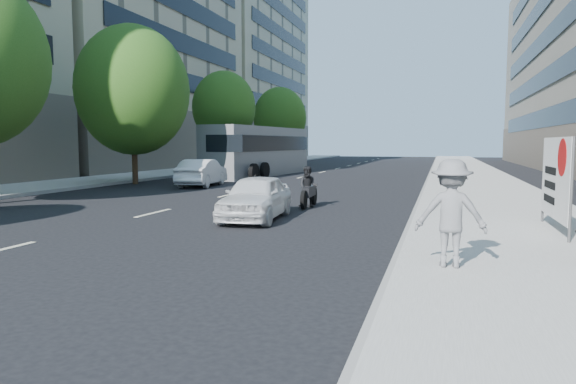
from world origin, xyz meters
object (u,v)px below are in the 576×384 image
(white_sedan_near, at_px, (256,197))
(white_sedan_mid, at_px, (202,173))
(protest_banner, at_px, (556,178))
(bus, at_px, (260,152))
(motorcycle, at_px, (309,189))
(jogger, at_px, (451,213))

(white_sedan_near, xyz_separation_m, white_sedan_mid, (-6.67, 10.09, 0.05))
(protest_banner, distance_m, white_sedan_near, 7.79)
(white_sedan_near, relative_size, bus, 0.31)
(protest_banner, distance_m, white_sedan_mid, 18.00)
(protest_banner, bearing_deg, white_sedan_mid, 143.18)
(protest_banner, bearing_deg, motorcycle, 151.02)
(white_sedan_near, relative_size, white_sedan_mid, 0.90)
(protest_banner, xyz_separation_m, white_sedan_near, (-7.73, 0.69, -0.75))
(white_sedan_mid, distance_m, bus, 9.36)
(white_sedan_mid, relative_size, motorcycle, 2.06)
(white_sedan_near, distance_m, bus, 20.61)
(jogger, distance_m, motorcycle, 9.41)
(jogger, distance_m, bus, 27.34)
(protest_banner, height_order, white_sedan_mid, protest_banner)
(bus, bearing_deg, white_sedan_near, -64.68)
(jogger, xyz_separation_m, bus, (-12.20, 24.46, 0.58))
(motorcycle, distance_m, bus, 17.98)
(protest_banner, distance_m, motorcycle, 7.98)
(bus, bearing_deg, white_sedan_mid, -82.95)
(white_sedan_mid, xyz_separation_m, motorcycle, (7.44, -6.93, -0.06))
(white_sedan_near, height_order, white_sedan_mid, white_sedan_mid)
(white_sedan_near, distance_m, white_sedan_mid, 12.10)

